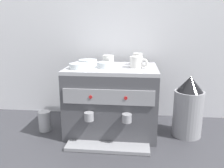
% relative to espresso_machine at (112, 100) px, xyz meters
% --- Properties ---
extents(ground_plane, '(4.00, 4.00, 0.00)m').
position_rel_espresso_machine_xyz_m(ground_plane, '(0.00, 0.00, -0.22)').
color(ground_plane, '#38383D').
extents(tiled_backsplash_wall, '(2.80, 0.03, 1.05)m').
position_rel_espresso_machine_xyz_m(tiled_backsplash_wall, '(0.00, 0.32, 0.30)').
color(tiled_backsplash_wall, silver).
rests_on(tiled_backsplash_wall, ground_plane).
extents(espresso_machine, '(0.58, 0.52, 0.45)m').
position_rel_espresso_machine_xyz_m(espresso_machine, '(0.00, 0.00, 0.00)').
color(espresso_machine, '#4C4C51').
rests_on(espresso_machine, ground_plane).
extents(ceramic_cup_0, '(0.08, 0.11, 0.07)m').
position_rel_espresso_machine_xyz_m(ceramic_cup_0, '(-0.03, 0.07, 0.26)').
color(ceramic_cup_0, white).
rests_on(ceramic_cup_0, espresso_machine).
extents(ceramic_cup_1, '(0.12, 0.08, 0.07)m').
position_rel_espresso_machine_xyz_m(ceramic_cup_1, '(0.16, -0.02, 0.26)').
color(ceramic_cup_1, white).
rests_on(ceramic_cup_1, espresso_machine).
extents(ceramic_cup_2, '(0.06, 0.10, 0.08)m').
position_rel_espresso_machine_xyz_m(ceramic_cup_2, '(0.16, 0.10, 0.27)').
color(ceramic_cup_2, white).
rests_on(ceramic_cup_2, espresso_machine).
extents(ceramic_bowl_0, '(0.11, 0.11, 0.03)m').
position_rel_espresso_machine_xyz_m(ceramic_bowl_0, '(-0.20, -0.09, 0.24)').
color(ceramic_bowl_0, silver).
rests_on(ceramic_bowl_0, espresso_machine).
extents(ceramic_bowl_1, '(0.10, 0.10, 0.03)m').
position_rel_espresso_machine_xyz_m(ceramic_bowl_1, '(-0.04, -0.03, 0.24)').
color(ceramic_bowl_1, silver).
rests_on(ceramic_bowl_1, espresso_machine).
extents(ceramic_bowl_2, '(0.13, 0.13, 0.03)m').
position_rel_espresso_machine_xyz_m(ceramic_bowl_2, '(-0.18, 0.09, 0.24)').
color(ceramic_bowl_2, silver).
rests_on(ceramic_bowl_2, espresso_machine).
extents(coffee_grinder, '(0.19, 0.19, 0.40)m').
position_rel_espresso_machine_xyz_m(coffee_grinder, '(0.50, -0.02, -0.03)').
color(coffee_grinder, '#939399').
rests_on(coffee_grinder, ground_plane).
extents(milk_pitcher, '(0.08, 0.08, 0.14)m').
position_rel_espresso_machine_xyz_m(milk_pitcher, '(-0.46, -0.05, -0.15)').
color(milk_pitcher, '#B7B7BC').
rests_on(milk_pitcher, ground_plane).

